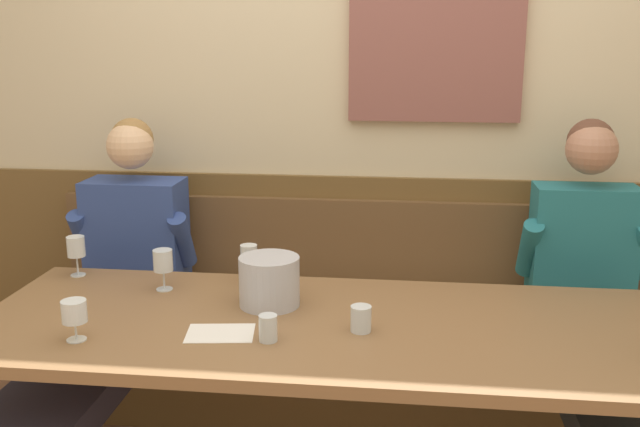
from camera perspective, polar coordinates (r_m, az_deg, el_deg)
room_wall_back at (r=3.17m, az=2.66°, el=9.61°), size 6.80×0.12×2.80m
wood_wainscot_panel at (r=3.30m, az=2.35°, el=-5.92°), size 6.80×0.03×1.04m
wall_bench at (r=3.20m, az=2.00°, el=-11.20°), size 2.62×0.42×0.94m
dining_table at (r=2.39m, az=0.56°, el=-10.23°), size 2.32×0.88×0.73m
person_right_seat at (r=2.94m, az=-16.74°, el=-6.86°), size 0.52×1.33×1.31m
person_left_seat at (r=2.79m, az=21.56°, el=-8.32°), size 0.51×1.33×1.33m
ice_bucket at (r=2.47m, az=-4.06°, el=-5.41°), size 0.21×0.21×0.17m
wine_glass_mid_left at (r=2.92m, az=-18.87°, el=-2.66°), size 0.07×0.07×0.16m
wine_glass_by_bottle at (r=2.31m, az=-18.99°, el=-7.55°), size 0.08×0.08×0.13m
wine_glass_center_rear at (r=2.70m, az=-5.69°, el=-3.51°), size 0.06×0.06×0.15m
wine_glass_near_bucket at (r=2.67m, az=-12.40°, el=-3.83°), size 0.07×0.07×0.15m
water_tumbler_center at (r=2.27m, az=3.28°, el=-8.37°), size 0.07×0.07×0.08m
water_tumbler_left at (r=2.21m, az=-4.16°, el=-9.09°), size 0.06×0.06×0.08m
tasting_sheet_left_guest at (r=2.29m, az=-7.95°, el=-9.43°), size 0.23×0.18×0.00m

